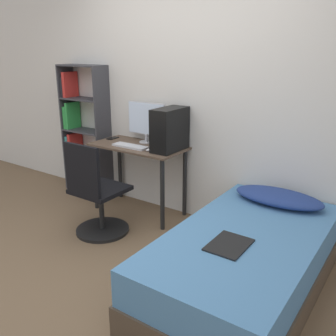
{
  "coord_description": "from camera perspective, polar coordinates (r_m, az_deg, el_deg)",
  "views": [
    {
      "loc": [
        1.98,
        -1.66,
        1.74
      ],
      "look_at": [
        0.24,
        0.84,
        0.75
      ],
      "focal_mm": 40.0,
      "sensor_mm": 36.0,
      "label": 1
    }
  ],
  "objects": [
    {
      "name": "ground_plane",
      "position": [
        3.11,
        -13.1,
        -16.47
      ],
      "size": [
        14.0,
        14.0,
        0.0
      ],
      "primitive_type": "plane",
      "color": "brown"
    },
    {
      "name": "wall_back",
      "position": [
        3.82,
        3.24,
        10.61
      ],
      "size": [
        8.0,
        0.05,
        2.5
      ],
      "color": "silver",
      "rests_on": "ground_plane"
    },
    {
      "name": "desk",
      "position": [
        3.98,
        -4.53,
        1.55
      ],
      "size": [
        1.01,
        0.51,
        0.75
      ],
      "color": "brown",
      "rests_on": "ground_plane"
    },
    {
      "name": "bookshelf",
      "position": [
        4.71,
        -13.18,
        5.52
      ],
      "size": [
        0.61,
        0.25,
        1.54
      ],
      "color": "#38383D",
      "rests_on": "ground_plane"
    },
    {
      "name": "office_chair",
      "position": [
        3.63,
        -10.84,
        -4.74
      ],
      "size": [
        0.52,
        0.52,
        0.92
      ],
      "color": "black",
      "rests_on": "ground_plane"
    },
    {
      "name": "bed",
      "position": [
        2.88,
        11.57,
        -13.91
      ],
      "size": [
        0.99,
        1.83,
        0.47
      ],
      "color": "#4C3D2D",
      "rests_on": "ground_plane"
    },
    {
      "name": "pillow",
      "position": [
        3.31,
        16.46,
        -4.29
      ],
      "size": [
        0.75,
        0.36,
        0.11
      ],
      "color": "navy",
      "rests_on": "bed"
    },
    {
      "name": "magazine",
      "position": [
        2.58,
        9.28,
        -11.47
      ],
      "size": [
        0.24,
        0.32,
        0.01
      ],
      "color": "black",
      "rests_on": "bed"
    },
    {
      "name": "monitor",
      "position": [
        4.01,
        -3.32,
        7.23
      ],
      "size": [
        0.48,
        0.16,
        0.43
      ],
      "color": "#B7B7BC",
      "rests_on": "desk"
    },
    {
      "name": "keyboard",
      "position": [
        3.88,
        -5.77,
        3.33
      ],
      "size": [
        0.4,
        0.13,
        0.02
      ],
      "color": "silver",
      "rests_on": "desk"
    },
    {
      "name": "pc_tower",
      "position": [
        3.69,
        0.28,
        5.89
      ],
      "size": [
        0.2,
        0.41,
        0.42
      ],
      "color": "black",
      "rests_on": "desk"
    },
    {
      "name": "mouse",
      "position": [
        3.72,
        -2.85,
        2.8
      ],
      "size": [
        0.06,
        0.09,
        0.02
      ],
      "color": "silver",
      "rests_on": "desk"
    },
    {
      "name": "phone",
      "position": [
        4.27,
        -8.42,
        4.52
      ],
      "size": [
        0.07,
        0.14,
        0.01
      ],
      "color": "black",
      "rests_on": "desk"
    }
  ]
}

